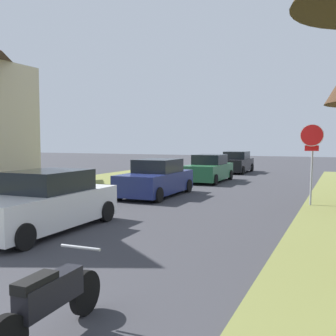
# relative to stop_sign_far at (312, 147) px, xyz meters

# --- Properties ---
(stop_sign_far) EXTENTS (0.81, 0.67, 2.92)m
(stop_sign_far) POSITION_rel_stop_sign_far_xyz_m (0.00, 0.00, 0.00)
(stop_sign_far) COLOR #9EA0A5
(stop_sign_far) RESTS_ON grass_verge_right
(parked_sedan_white) EXTENTS (2.02, 4.44, 1.57)m
(parked_sedan_white) POSITION_rel_stop_sign_far_xyz_m (-6.10, -6.90, -1.43)
(parked_sedan_white) COLOR white
(parked_sedan_white) RESTS_ON ground
(parked_sedan_navy) EXTENTS (2.02, 4.44, 1.57)m
(parked_sedan_navy) POSITION_rel_stop_sign_far_xyz_m (-6.27, 0.12, -1.43)
(parked_sedan_navy) COLOR navy
(parked_sedan_navy) RESTS_ON ground
(parked_sedan_green) EXTENTS (2.02, 4.44, 1.57)m
(parked_sedan_green) POSITION_rel_stop_sign_far_xyz_m (-6.05, 6.62, -1.43)
(parked_sedan_green) COLOR #28663D
(parked_sedan_green) RESTS_ON ground
(parked_sedan_black) EXTENTS (2.02, 4.44, 1.57)m
(parked_sedan_black) POSITION_rel_stop_sign_far_xyz_m (-6.27, 13.75, -1.43)
(parked_sedan_black) COLOR black
(parked_sedan_black) RESTS_ON ground
(parked_motorcycle) EXTENTS (0.60, 2.05, 0.97)m
(parked_motorcycle) POSITION_rel_stop_sign_far_xyz_m (-2.07, -11.30, -1.67)
(parked_motorcycle) COLOR black
(parked_motorcycle) RESTS_ON ground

